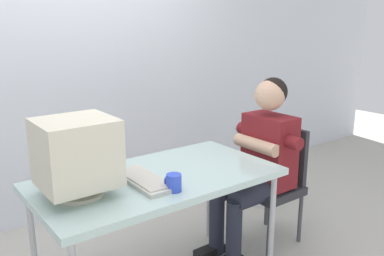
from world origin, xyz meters
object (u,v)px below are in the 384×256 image
at_px(office_chair, 275,179).
at_px(desk_mug, 174,182).
at_px(crt_monitor, 78,154).
at_px(potted_plant, 263,171).
at_px(person_seated, 259,157).
at_px(desk, 158,183).
at_px(keyboard, 144,180).

bearing_deg(office_chair, desk_mug, -167.10).
bearing_deg(crt_monitor, potted_plant, 14.87).
xyz_separation_m(person_seated, desk_mug, (-0.92, -0.25, 0.11)).
xyz_separation_m(office_chair, desk_mug, (-1.10, -0.25, 0.32)).
xyz_separation_m(desk, office_chair, (1.05, 0.01, -0.22)).
bearing_deg(potted_plant, desk_mug, -153.51).
height_order(desk, office_chair, office_chair).
distance_m(desk, office_chair, 1.07).
bearing_deg(crt_monitor, desk, 0.46).
relative_size(crt_monitor, keyboard, 0.88).
distance_m(crt_monitor, person_seated, 1.37).
bearing_deg(person_seated, desk, -179.34).
bearing_deg(keyboard, crt_monitor, 174.23).
relative_size(desk, crt_monitor, 3.51).
height_order(desk, crt_monitor, crt_monitor).
height_order(potted_plant, desk_mug, desk_mug).
bearing_deg(desk, person_seated, 0.66).
xyz_separation_m(desk, potted_plant, (1.46, 0.51, -0.40)).
distance_m(keyboard, potted_plant, 1.73).
bearing_deg(potted_plant, desk, -160.73).
xyz_separation_m(keyboard, potted_plant, (1.57, 0.55, -0.47)).
relative_size(keyboard, office_chair, 0.53).
distance_m(desk, keyboard, 0.14).
bearing_deg(keyboard, desk_mug, -72.18).
height_order(keyboard, office_chair, office_chair).
xyz_separation_m(keyboard, person_seated, (0.98, 0.05, -0.08)).
relative_size(office_chair, person_seated, 0.69).
bearing_deg(person_seated, office_chair, 0.00).
height_order(desk, potted_plant, desk).
relative_size(office_chair, potted_plant, 1.17).
distance_m(potted_plant, desk_mug, 1.76).
bearing_deg(office_chair, desk, -179.46).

